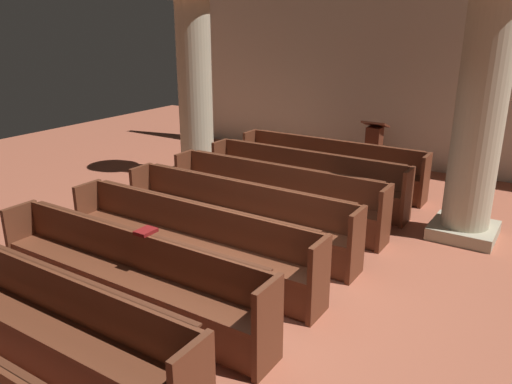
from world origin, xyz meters
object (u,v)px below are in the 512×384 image
(pew_row_1, at_px, (305,176))
(hymn_book, at_px, (146,231))
(pew_row_4, at_px, (189,239))
(pew_row_5, at_px, (126,272))
(pew_row_0, at_px, (330,163))
(pew_row_6, at_px, (41,318))
(lectern, at_px, (373,152))
(pillar_far_side, at_px, (195,80))
(pew_row_3, at_px, (236,213))
(pew_row_2, at_px, (274,193))
(pillar_aisle_side, at_px, (481,106))

(pew_row_1, xyz_separation_m, hymn_book, (0.13, -3.81, 0.42))
(pew_row_4, relative_size, pew_row_5, 1.00)
(pew_row_0, bearing_deg, hymn_book, -88.44)
(pew_row_4, bearing_deg, hymn_book, -80.85)
(pew_row_6, bearing_deg, lectern, 87.14)
(pillar_far_side, bearing_deg, pew_row_3, -42.27)
(pew_row_3, xyz_separation_m, pillar_far_side, (-2.52, 2.29, 1.40))
(pew_row_2, distance_m, pew_row_3, 1.00)
(pew_row_1, relative_size, lectern, 3.24)
(pew_row_0, bearing_deg, pillar_aisle_side, -21.66)
(pew_row_2, xyz_separation_m, pew_row_4, (0.00, -2.00, 0.00))
(pew_row_6, bearing_deg, pew_row_4, 90.00)
(pew_row_0, height_order, pew_row_2, same)
(pew_row_5, xyz_separation_m, lectern, (0.36, 6.26, -0.01))
(pew_row_1, bearing_deg, pew_row_0, 90.00)
(pillar_aisle_side, bearing_deg, pew_row_4, -130.80)
(pew_row_2, bearing_deg, pew_row_5, -90.00)
(pew_row_6, distance_m, pillar_far_side, 6.02)
(pew_row_5, bearing_deg, pew_row_1, 90.00)
(pew_row_1, distance_m, pew_row_5, 4.00)
(pew_row_0, distance_m, pillar_far_side, 2.97)
(pew_row_3, height_order, hymn_book, hymn_book)
(pew_row_4, distance_m, pillar_far_side, 4.37)
(pillar_aisle_side, distance_m, hymn_book, 4.61)
(hymn_book, bearing_deg, pillar_far_side, 122.88)
(pew_row_4, height_order, lectern, lectern)
(pew_row_4, relative_size, lectern, 3.24)
(pew_row_5, height_order, hymn_book, hymn_book)
(pew_row_4, bearing_deg, pillar_aisle_side, 49.20)
(pew_row_1, height_order, pillar_aisle_side, pillar_aisle_side)
(pillar_aisle_side, bearing_deg, pew_row_6, -117.31)
(pew_row_1, xyz_separation_m, pew_row_2, (0.00, -1.00, 0.00))
(pew_row_1, height_order, hymn_book, hymn_book)
(pew_row_4, xyz_separation_m, lectern, (0.36, 5.27, -0.01))
(pew_row_6, distance_m, hymn_book, 1.27)
(pew_row_1, bearing_deg, pew_row_2, -90.00)
(pew_row_5, xyz_separation_m, pew_row_6, (0.00, -1.00, 0.00))
(pew_row_4, xyz_separation_m, pillar_far_side, (-2.52, 3.29, 1.40))
(pew_row_6, xyz_separation_m, hymn_book, (0.13, 1.19, 0.42))
(pillar_aisle_side, relative_size, pillar_far_side, 1.00)
(pew_row_1, distance_m, hymn_book, 3.83)
(lectern, relative_size, hymn_book, 5.14)
(pew_row_3, height_order, pew_row_6, same)
(pew_row_0, xyz_separation_m, pew_row_2, (0.00, -2.00, 0.00))
(pew_row_2, xyz_separation_m, lectern, (0.36, 3.27, -0.01))
(pew_row_2, height_order, lectern, lectern)
(pew_row_2, relative_size, pew_row_6, 1.00)
(pew_row_4, xyz_separation_m, pillar_aisle_side, (2.57, 2.98, 1.40))
(pew_row_1, bearing_deg, pillar_aisle_side, -0.47)
(hymn_book, bearing_deg, pew_row_0, 91.56)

